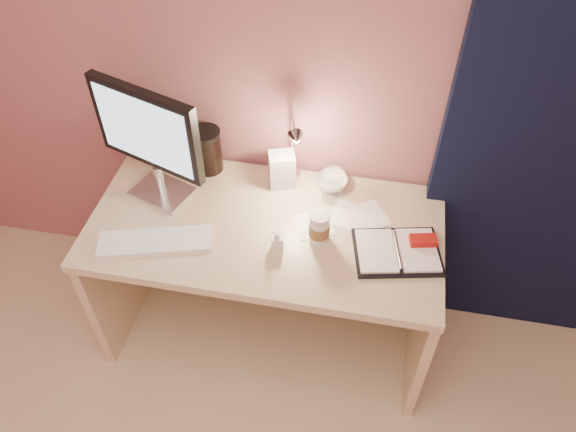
% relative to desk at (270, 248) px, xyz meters
% --- Properties ---
extents(room, '(3.50, 3.50, 3.50)m').
position_rel_desk_xyz_m(room, '(0.95, 0.24, 0.63)').
color(room, '#C6B28E').
rests_on(room, ground).
extents(desk, '(1.40, 0.70, 0.73)m').
position_rel_desk_xyz_m(desk, '(0.00, 0.00, 0.00)').
color(desk, beige).
rests_on(desk, ground).
extents(monitor, '(0.46, 0.24, 0.51)m').
position_rel_desk_xyz_m(monitor, '(-0.46, 0.02, 0.53)').
color(monitor, silver).
rests_on(monitor, desk).
extents(keyboard, '(0.45, 0.24, 0.02)m').
position_rel_desk_xyz_m(keyboard, '(-0.39, -0.25, 0.23)').
color(keyboard, white).
rests_on(keyboard, desk).
extents(planner, '(0.36, 0.30, 0.05)m').
position_rel_desk_xyz_m(planner, '(0.53, -0.12, 0.24)').
color(planner, black).
rests_on(planner, desk).
extents(paper_a, '(0.21, 0.21, 0.00)m').
position_rel_desk_xyz_m(paper_a, '(0.39, 0.05, 0.23)').
color(paper_a, white).
rests_on(paper_a, desk).
extents(paper_b, '(0.18, 0.18, 0.00)m').
position_rel_desk_xyz_m(paper_b, '(0.33, 0.04, 0.23)').
color(paper_b, white).
rests_on(paper_b, desk).
extents(paper_c, '(0.19, 0.19, 0.00)m').
position_rel_desk_xyz_m(paper_c, '(0.19, -0.04, 0.23)').
color(paper_c, white).
rests_on(paper_c, desk).
extents(coffee_cup, '(0.08, 0.08, 0.13)m').
position_rel_desk_xyz_m(coffee_cup, '(0.22, -0.11, 0.29)').
color(coffee_cup, silver).
rests_on(coffee_cup, desk).
extents(clear_cup, '(0.08, 0.08, 0.15)m').
position_rel_desk_xyz_m(clear_cup, '(0.24, 0.12, 0.30)').
color(clear_cup, white).
rests_on(clear_cup, desk).
extents(bowl, '(0.17, 0.17, 0.04)m').
position_rel_desk_xyz_m(bowl, '(0.23, 0.20, 0.25)').
color(bowl, silver).
rests_on(bowl, desk).
extents(lotion_bottle, '(0.05, 0.05, 0.10)m').
position_rel_desk_xyz_m(lotion_bottle, '(0.07, -0.19, 0.27)').
color(lotion_bottle, silver).
rests_on(lotion_bottle, desk).
extents(dark_jar, '(0.13, 0.13, 0.18)m').
position_rel_desk_xyz_m(dark_jar, '(-0.31, 0.21, 0.31)').
color(dark_jar, black).
rests_on(dark_jar, desk).
extents(product_box, '(0.13, 0.11, 0.16)m').
position_rel_desk_xyz_m(product_box, '(0.02, 0.17, 0.31)').
color(product_box, beige).
rests_on(product_box, desk).
extents(desk_lamp, '(0.12, 0.21, 0.34)m').
position_rel_desk_xyz_m(desk_lamp, '(0.02, 0.16, 0.44)').
color(desk_lamp, silver).
rests_on(desk_lamp, desk).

